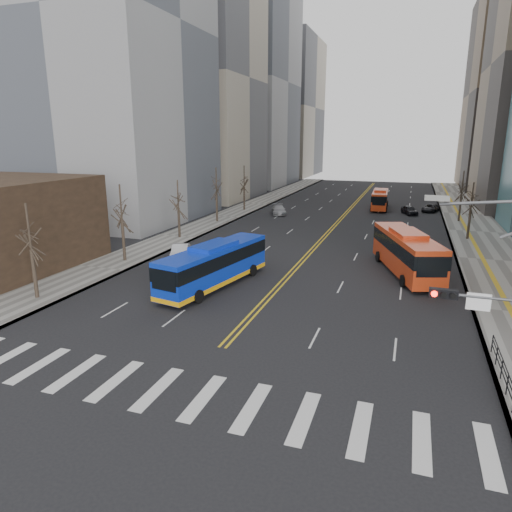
# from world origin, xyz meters

# --- Properties ---
(ground) EXTENTS (220.00, 220.00, 0.00)m
(ground) POSITION_xyz_m (0.00, 0.00, 0.00)
(ground) COLOR black
(sidewalk_right) EXTENTS (7.00, 130.00, 0.15)m
(sidewalk_right) POSITION_xyz_m (17.50, 45.00, 0.07)
(sidewalk_right) COLOR slate
(sidewalk_right) RESTS_ON ground
(sidewalk_left) EXTENTS (5.00, 130.00, 0.15)m
(sidewalk_left) POSITION_xyz_m (-16.50, 45.00, 0.07)
(sidewalk_left) COLOR slate
(sidewalk_left) RESTS_ON ground
(crosswalk) EXTENTS (26.70, 4.00, 0.01)m
(crosswalk) POSITION_xyz_m (0.00, 0.00, 0.01)
(crosswalk) COLOR silver
(crosswalk) RESTS_ON ground
(centerline) EXTENTS (0.55, 100.00, 0.01)m
(centerline) POSITION_xyz_m (0.00, 55.00, 0.01)
(centerline) COLOR gold
(centerline) RESTS_ON ground
(office_towers) EXTENTS (83.00, 134.00, 58.00)m
(office_towers) POSITION_xyz_m (0.12, 68.51, 23.92)
(office_towers) COLOR gray
(office_towers) RESTS_ON ground
(pedestrian_railing) EXTENTS (0.06, 6.06, 1.02)m
(pedestrian_railing) POSITION_xyz_m (14.30, 6.00, 0.82)
(pedestrian_railing) COLOR black
(pedestrian_railing) RESTS_ON sidewalk_right
(street_trees) EXTENTS (35.20, 47.20, 7.60)m
(street_trees) POSITION_xyz_m (-7.18, 34.55, 4.87)
(street_trees) COLOR #32251E
(street_trees) RESTS_ON ground
(blue_bus) EXTENTS (4.83, 12.26, 3.49)m
(blue_bus) POSITION_xyz_m (-4.88, 15.06, 1.83)
(blue_bus) COLOR #0D30C3
(blue_bus) RESTS_ON ground
(red_bus_near) EXTENTS (6.45, 12.21, 3.77)m
(red_bus_near) POSITION_xyz_m (9.46, 23.64, 2.09)
(red_bus_near) COLOR red
(red_bus_near) RESTS_ON ground
(red_bus_far) EXTENTS (2.86, 10.22, 3.25)m
(red_bus_far) POSITION_xyz_m (4.58, 60.81, 1.81)
(red_bus_far) COLOR red
(red_bus_far) RESTS_ON ground
(car_white) EXTENTS (2.98, 4.64, 1.44)m
(car_white) POSITION_xyz_m (-11.37, 21.48, 0.72)
(car_white) COLOR silver
(car_white) RESTS_ON ground
(car_dark_mid) EXTENTS (2.98, 4.28, 1.35)m
(car_dark_mid) POSITION_xyz_m (9.36, 56.52, 0.68)
(car_dark_mid) COLOR black
(car_dark_mid) RESTS_ON ground
(car_silver) EXTENTS (3.57, 5.24, 1.41)m
(car_silver) POSITION_xyz_m (-9.70, 50.20, 0.70)
(car_silver) COLOR #939498
(car_silver) RESTS_ON ground
(car_dark_far) EXTENTS (3.07, 4.73, 1.21)m
(car_dark_far) POSITION_xyz_m (12.50, 60.44, 0.61)
(car_dark_far) COLOR black
(car_dark_far) RESTS_ON ground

